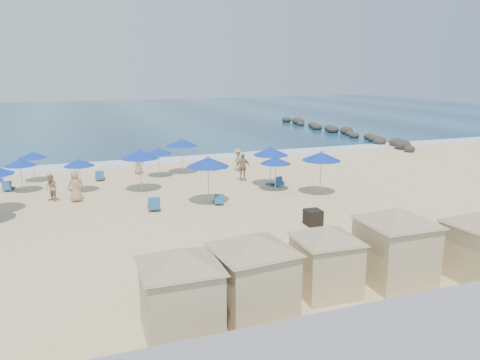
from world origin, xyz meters
name	(u,v)px	position (x,y,z in m)	size (l,w,h in m)	color
ground	(189,220)	(0.00, 0.00, 0.00)	(160.00, 160.00, 0.00)	beige
ocean	(101,117)	(0.00, 55.00, 0.03)	(160.00, 80.00, 0.06)	navy
surf_line	(140,162)	(0.00, 15.50, 0.04)	(160.00, 2.50, 0.08)	white
rock_jetty	(338,131)	(24.01, 24.90, 0.36)	(2.56, 26.66, 0.96)	#292522
trash_bin	(313,217)	(5.35, -2.79, 0.37)	(0.74, 0.74, 0.74)	black
cabana_0	(180,281)	(-2.74, -9.81, 1.59)	(4.44, 4.44, 2.78)	beige
cabana_1	(253,264)	(-0.50, -9.59, 1.65)	(4.57, 4.57, 2.88)	beige
cabana_2	(326,251)	(2.30, -9.05, 1.46)	(4.06, 4.06, 2.55)	beige
cabana_3	(396,235)	(4.98, -9.15, 1.70)	(4.72, 4.72, 2.96)	beige
umbrella_2	(20,162)	(-8.06, 8.69, 1.83)	(1.86, 1.86, 2.11)	#A5A8AD
umbrella_4	(79,163)	(-4.76, 7.54, 1.80)	(1.82, 1.82, 2.07)	#A5A8AD
umbrella_5	(140,154)	(-1.30, 6.46, 2.28)	(2.31, 2.31, 2.62)	#A5A8AD
umbrella_6	(208,162)	(1.73, 2.41, 2.35)	(2.38, 2.38, 2.71)	#A5A8AD
umbrella_7	(158,151)	(0.45, 9.92, 1.81)	(1.83, 1.83, 2.09)	#A5A8AD
umbrella_8	(276,160)	(6.38, 3.73, 1.88)	(1.90, 1.90, 2.16)	#A5A8AD
umbrella_9	(182,142)	(2.22, 10.49, 2.22)	(2.25, 2.25, 2.56)	#A5A8AD
umbrella_10	(271,151)	(6.57, 4.89, 2.23)	(2.26, 2.26, 2.58)	#A5A8AD
umbrella_11	(321,156)	(8.50, 2.02, 2.29)	(2.32, 2.32, 2.64)	#A5A8AD
umbrella_12	(33,155)	(-7.51, 11.37, 1.78)	(1.80, 1.80, 2.05)	#A5A8AD
beach_chair_1	(8,187)	(-8.92, 9.46, 0.23)	(0.66, 1.26, 0.67)	#245486
beach_chair_2	(100,177)	(-3.45, 10.38, 0.24)	(0.71, 1.31, 0.69)	#245486
beach_chair_3	(154,205)	(-1.31, 2.32, 0.26)	(0.76, 1.44, 0.76)	#245486
beach_chair_4	(219,200)	(2.24, 2.19, 0.22)	(0.74, 1.21, 0.62)	#245486
beach_chair_5	(276,182)	(6.90, 4.77, 0.23)	(0.83, 1.30, 0.66)	#245486
beachgoer_1	(51,188)	(-6.36, 5.90, 0.78)	(0.76, 0.59, 1.56)	tan
beachgoer_2	(243,167)	(5.45, 6.90, 0.92)	(1.08, 0.45, 1.84)	tan
beachgoer_3	(237,160)	(6.15, 9.78, 0.84)	(1.08, 0.62, 1.67)	tan
beachgoer_4	(139,163)	(-0.71, 11.35, 0.79)	(0.77, 0.50, 1.58)	tan
beachgoer_5	(76,186)	(-5.08, 5.43, 0.90)	(0.88, 0.57, 1.79)	tan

